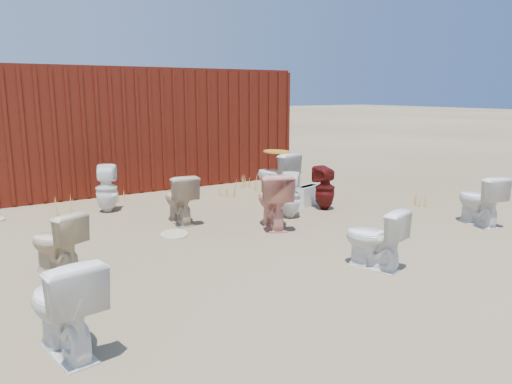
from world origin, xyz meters
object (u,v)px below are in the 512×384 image
toilet_front_maroon (325,188)px  loose_tank (307,196)px  shipping_container (142,127)px  toilet_back_a (106,189)px  toilet_back_yellowlid (276,175)px  toilet_front_pink (273,200)px  toilet_front_c (374,238)px  toilet_front_e (480,200)px  toilet_front_a (64,305)px  toilet_back_beige_left (56,242)px  toilet_back_beige_right (179,199)px  toilet_back_e (290,195)px

toilet_front_maroon → loose_tank: toilet_front_maroon is taller
shipping_container → loose_tank: 4.22m
toilet_back_a → toilet_back_yellowlid: bearing=-168.6°
shipping_container → toilet_front_pink: bearing=-86.5°
toilet_front_pink → toilet_front_c: size_ratio=1.17×
toilet_back_yellowlid → toilet_front_e: bearing=103.1°
toilet_back_a → toilet_front_a: bearing=93.5°
toilet_back_beige_left → loose_tank: bearing=168.9°
toilet_front_maroon → toilet_back_beige_right: size_ratio=0.98×
toilet_front_a → toilet_front_c: size_ratio=1.11×
shipping_container → toilet_back_a: size_ratio=7.76×
toilet_front_pink → toilet_back_beige_right: bearing=-21.1°
toilet_back_e → toilet_front_c: bearing=113.4°
toilet_back_e → shipping_container: bearing=-42.4°
toilet_front_pink → toilet_back_yellowlid: toilet_back_yellowlid is taller
toilet_front_a → toilet_back_e: bearing=-156.8°
toilet_back_beige_left → toilet_back_yellowlid: size_ratio=0.80×
toilet_front_c → toilet_front_e: (2.68, 0.52, 0.03)m
shipping_container → toilet_back_a: bearing=-122.0°
toilet_front_e → toilet_back_e: toilet_front_e is taller
toilet_back_yellowlid → loose_tank: bearing=85.7°
toilet_back_a → toilet_front_e: bearing=162.9°
toilet_front_a → toilet_front_pink: 3.95m
shipping_container → loose_tank: size_ratio=12.00×
toilet_back_a → toilet_back_yellowlid: (2.94, -0.61, 0.04)m
shipping_container → toilet_front_a: shipping_container is taller
shipping_container → toilet_back_e: (0.82, -4.30, -0.84)m
toilet_front_e → toilet_back_a: toilet_back_a is taller
toilet_back_a → loose_tank: 3.37m
toilet_front_a → toilet_front_e: size_ratio=1.03×
toilet_front_c → toilet_front_e: size_ratio=0.93×
shipping_container → toilet_back_a: 2.92m
toilet_back_yellowlid → toilet_back_beige_right: bearing=4.4°
toilet_back_beige_left → toilet_back_yellowlid: toilet_back_yellowlid is taller
toilet_front_a → toilet_front_maroon: size_ratio=1.07×
toilet_back_beige_left → toilet_front_a: bearing=55.1°
shipping_container → toilet_front_e: shipping_container is taller
toilet_front_a → toilet_front_c: bearing=172.7°
toilet_front_e → loose_tank: (-1.38, 2.34, -0.20)m
shipping_container → toilet_back_e: 4.46m
toilet_back_beige_right → loose_tank: size_ratio=1.49×
toilet_front_maroon → toilet_back_yellowlid: toilet_back_yellowlid is taller
toilet_back_beige_left → shipping_container: bearing=-144.9°
shipping_container → toilet_front_pink: size_ratio=7.37×
toilet_front_pink → toilet_back_beige_right: toilet_front_pink is taller
toilet_front_e → toilet_back_beige_left: toilet_front_e is taller
toilet_front_e → loose_tank: size_ratio=1.50×
shipping_container → toilet_back_yellowlid: size_ratio=7.00×
toilet_back_e → toilet_front_a: bearing=69.1°
toilet_back_a → toilet_back_beige_left: 2.83m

